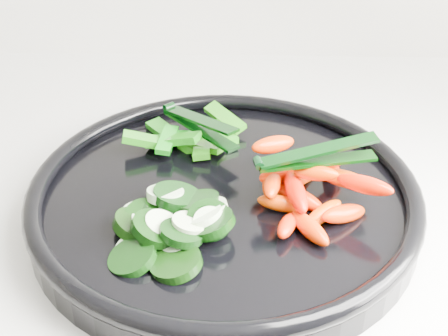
{
  "coord_description": "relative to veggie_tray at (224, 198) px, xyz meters",
  "views": [
    {
      "loc": [
        0.25,
        1.13,
        1.31
      ],
      "look_at": [
        0.24,
        1.61,
        0.99
      ],
      "focal_mm": 50.0,
      "sensor_mm": 36.0,
      "label": 1
    }
  ],
  "objects": [
    {
      "name": "pepper_pile",
      "position": [
        -0.04,
        0.09,
        0.01
      ],
      "size": [
        0.13,
        0.1,
        0.04
      ],
      "color": "#0B6309",
      "rests_on": "veggie_tray"
    },
    {
      "name": "cucumber_pile",
      "position": [
        -0.05,
        -0.06,
        0.01
      ],
      "size": [
        0.13,
        0.14,
        0.04
      ],
      "color": "black",
      "rests_on": "veggie_tray"
    },
    {
      "name": "tong_pepper",
      "position": [
        -0.03,
        0.09,
        0.03
      ],
      "size": [
        0.09,
        0.09,
        0.02
      ],
      "color": "black",
      "rests_on": "pepper_pile"
    },
    {
      "name": "tong_carrot",
      "position": [
        0.08,
        -0.01,
        0.05
      ],
      "size": [
        0.11,
        0.04,
        0.02
      ],
      "color": "black",
      "rests_on": "carrot_pile"
    },
    {
      "name": "carrot_pile",
      "position": [
        0.08,
        -0.01,
        0.02
      ],
      "size": [
        0.13,
        0.15,
        0.06
      ],
      "color": "#FF5500",
      "rests_on": "veggie_tray"
    },
    {
      "name": "veggie_tray",
      "position": [
        0.0,
        0.0,
        0.0
      ],
      "size": [
        0.42,
        0.42,
        0.04
      ],
      "color": "black",
      "rests_on": "counter"
    }
  ]
}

